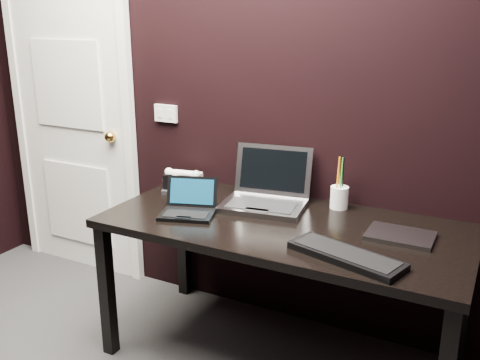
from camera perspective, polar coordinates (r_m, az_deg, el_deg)
The scene contains 11 objects.
wall_back at distance 2.85m, azimuth 2.48°, elevation 9.72°, with size 4.00×4.00×0.00m, color black.
door at distance 3.65m, azimuth -17.45°, elevation 6.52°, with size 0.99×0.10×2.14m.
wall_switch at distance 3.18m, azimuth -7.91°, elevation 7.06°, with size 0.15×0.02×0.10m.
desk at distance 2.55m, azimuth 4.61°, elevation -6.16°, with size 1.70×0.80×0.74m.
netbook at distance 2.61m, azimuth -5.52°, elevation -2.95°, with size 0.31×0.30×0.16m.
silver_laptop at distance 2.72m, azimuth 2.78°, elevation -1.66°, with size 0.46×0.42×0.28m.
ext_keyboard at distance 2.19m, azimuth 11.24°, elevation -7.88°, with size 0.50×0.29×0.03m.
closed_laptop at distance 2.44m, azimuth 16.73°, elevation -5.72°, with size 0.28×0.20×0.02m.
desk_phone at distance 3.05m, azimuth -6.08°, elevation 0.12°, with size 0.22×0.19×0.11m.
mobile_phone at distance 2.93m, azimuth -7.72°, elevation -0.69°, with size 0.07×0.07×0.10m.
pen_cup at distance 2.72m, azimuth 10.55°, elevation -1.73°, with size 0.12×0.12×0.26m.
Camera 1 is at (1.19, -0.76, 1.67)m, focal length 40.00 mm.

